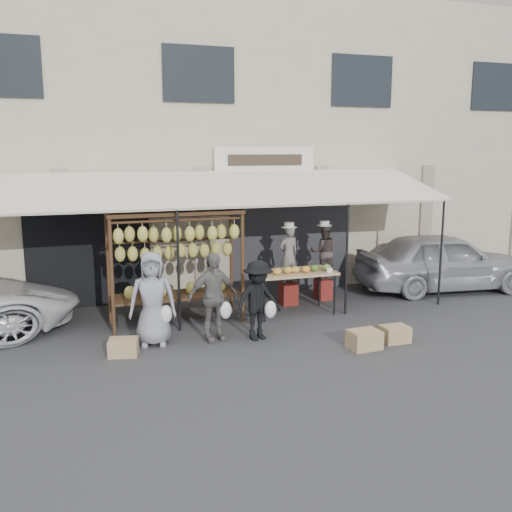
{
  "coord_description": "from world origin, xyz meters",
  "views": [
    {
      "loc": [
        -2.96,
        -9.14,
        3.38
      ],
      "look_at": [
        0.61,
        1.4,
        1.3
      ],
      "focal_mm": 40.0,
      "sensor_mm": 36.0,
      "label": 1
    }
  ],
  "objects_px": {
    "banana_rack": "(176,245)",
    "crate_near_b": "(395,334)",
    "customer_left": "(152,299)",
    "customer_right": "(258,300)",
    "produce_table": "(294,273)",
    "vendor_right": "(324,252)",
    "vendor_left": "(289,254)",
    "crate_far": "(123,347)",
    "crate_near_a": "(364,340)",
    "sedan": "(444,261)",
    "customer_mid": "(213,297)"
  },
  "relations": [
    {
      "from": "banana_rack",
      "to": "crate_near_b",
      "type": "xyz_separation_m",
      "value": [
        3.46,
        -2.36,
        -1.43
      ]
    },
    {
      "from": "customer_left",
      "to": "customer_right",
      "type": "bearing_deg",
      "value": 0.59
    },
    {
      "from": "produce_table",
      "to": "crate_near_b",
      "type": "relative_size",
      "value": 3.53
    },
    {
      "from": "vendor_right",
      "to": "customer_left",
      "type": "distance_m",
      "value": 4.56
    },
    {
      "from": "vendor_right",
      "to": "vendor_left",
      "type": "bearing_deg",
      "value": 26.44
    },
    {
      "from": "banana_rack",
      "to": "crate_far",
      "type": "height_order",
      "value": "banana_rack"
    },
    {
      "from": "banana_rack",
      "to": "produce_table",
      "type": "bearing_deg",
      "value": -3.28
    },
    {
      "from": "vendor_right",
      "to": "customer_right",
      "type": "distance_m",
      "value": 3.21
    },
    {
      "from": "customer_left",
      "to": "banana_rack",
      "type": "bearing_deg",
      "value": 70.73
    },
    {
      "from": "crate_near_a",
      "to": "sedan",
      "type": "relative_size",
      "value": 0.13
    },
    {
      "from": "banana_rack",
      "to": "vendor_left",
      "type": "height_order",
      "value": "banana_rack"
    },
    {
      "from": "customer_mid",
      "to": "customer_right",
      "type": "xyz_separation_m",
      "value": [
        0.78,
        -0.22,
        -0.07
      ]
    },
    {
      "from": "crate_near_a",
      "to": "crate_far",
      "type": "bearing_deg",
      "value": 166.04
    },
    {
      "from": "produce_table",
      "to": "customer_mid",
      "type": "relative_size",
      "value": 1.06
    },
    {
      "from": "banana_rack",
      "to": "vendor_left",
      "type": "relative_size",
      "value": 2.06
    },
    {
      "from": "customer_left",
      "to": "customer_mid",
      "type": "xyz_separation_m",
      "value": [
        1.06,
        -0.1,
        -0.03
      ]
    },
    {
      "from": "customer_left",
      "to": "sedan",
      "type": "height_order",
      "value": "customer_left"
    },
    {
      "from": "customer_left",
      "to": "crate_far",
      "type": "xyz_separation_m",
      "value": [
        -0.56,
        -0.38,
        -0.69
      ]
    },
    {
      "from": "produce_table",
      "to": "vendor_left",
      "type": "height_order",
      "value": "vendor_left"
    },
    {
      "from": "sedan",
      "to": "produce_table",
      "type": "bearing_deg",
      "value": 106.54
    },
    {
      "from": "customer_left",
      "to": "crate_near_a",
      "type": "height_order",
      "value": "customer_left"
    },
    {
      "from": "customer_right",
      "to": "crate_near_b",
      "type": "relative_size",
      "value": 3.02
    },
    {
      "from": "banana_rack",
      "to": "sedan",
      "type": "bearing_deg",
      "value": 5.1
    },
    {
      "from": "banana_rack",
      "to": "sedan",
      "type": "relative_size",
      "value": 0.62
    },
    {
      "from": "crate_far",
      "to": "sedan",
      "type": "relative_size",
      "value": 0.11
    },
    {
      "from": "vendor_right",
      "to": "customer_right",
      "type": "height_order",
      "value": "vendor_right"
    },
    {
      "from": "crate_near_b",
      "to": "crate_near_a",
      "type": "bearing_deg",
      "value": -169.07
    },
    {
      "from": "vendor_right",
      "to": "customer_mid",
      "type": "distance_m",
      "value": 3.68
    },
    {
      "from": "customer_mid",
      "to": "crate_near_b",
      "type": "bearing_deg",
      "value": -30.71
    },
    {
      "from": "produce_table",
      "to": "vendor_right",
      "type": "bearing_deg",
      "value": 38.88
    },
    {
      "from": "customer_mid",
      "to": "crate_near_b",
      "type": "relative_size",
      "value": 3.32
    },
    {
      "from": "customer_right",
      "to": "sedan",
      "type": "relative_size",
      "value": 0.34
    },
    {
      "from": "banana_rack",
      "to": "crate_near_a",
      "type": "bearing_deg",
      "value": -42.06
    },
    {
      "from": "customer_left",
      "to": "sedan",
      "type": "xyz_separation_m",
      "value": [
        7.3,
        1.72,
        -0.11
      ]
    },
    {
      "from": "crate_near_a",
      "to": "crate_near_b",
      "type": "bearing_deg",
      "value": 10.93
    },
    {
      "from": "banana_rack",
      "to": "vendor_right",
      "type": "xyz_separation_m",
      "value": [
        3.51,
        0.73,
        -0.47
      ]
    },
    {
      "from": "banana_rack",
      "to": "produce_table",
      "type": "xyz_separation_m",
      "value": [
        2.43,
        -0.14,
        -0.7
      ]
    },
    {
      "from": "vendor_left",
      "to": "crate_far",
      "type": "height_order",
      "value": "vendor_left"
    },
    {
      "from": "produce_table",
      "to": "vendor_left",
      "type": "xyz_separation_m",
      "value": [
        0.17,
        0.73,
        0.25
      ]
    },
    {
      "from": "customer_right",
      "to": "crate_far",
      "type": "bearing_deg",
      "value": 166.48
    },
    {
      "from": "crate_far",
      "to": "produce_table",
      "type": "bearing_deg",
      "value": 20.65
    },
    {
      "from": "customer_right",
      "to": "crate_far",
      "type": "xyz_separation_m",
      "value": [
        -2.4,
        -0.07,
        -0.59
      ]
    },
    {
      "from": "vendor_right",
      "to": "produce_table",
      "type": "bearing_deg",
      "value": 56.26
    },
    {
      "from": "sedan",
      "to": "banana_rack",
      "type": "bearing_deg",
      "value": 101.79
    },
    {
      "from": "customer_right",
      "to": "crate_far",
      "type": "distance_m",
      "value": 2.47
    },
    {
      "from": "vendor_right",
      "to": "crate_far",
      "type": "bearing_deg",
      "value": 42.81
    },
    {
      "from": "banana_rack",
      "to": "customer_left",
      "type": "height_order",
      "value": "banana_rack"
    },
    {
      "from": "produce_table",
      "to": "customer_right",
      "type": "distance_m",
      "value": 1.81
    },
    {
      "from": "crate_far",
      "to": "customer_left",
      "type": "bearing_deg",
      "value": 34.0
    },
    {
      "from": "vendor_right",
      "to": "crate_near_a",
      "type": "relative_size",
      "value": 2.38
    }
  ]
}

